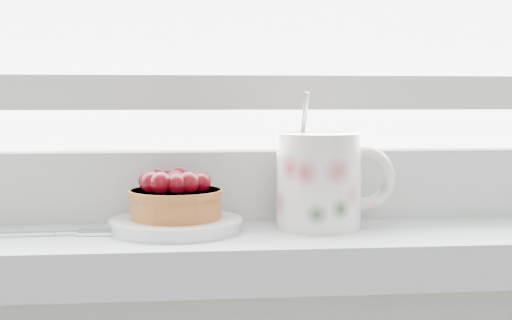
{
  "coord_description": "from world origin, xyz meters",
  "views": [
    {
      "loc": [
        -0.06,
        1.23,
        1.06
      ],
      "look_at": [
        0.01,
        1.88,
        1.01
      ],
      "focal_mm": 50.0,
      "sensor_mm": 36.0,
      "label": 1
    }
  ],
  "objects": [
    {
      "name": "saucer",
      "position": [
        -0.07,
        1.89,
        0.95
      ],
      "size": [
        0.12,
        0.12,
        0.01
      ],
      "primitive_type": "cylinder",
      "color": "silver",
      "rests_on": "windowsill"
    },
    {
      "name": "raspberry_tart",
      "position": [
        -0.07,
        1.89,
        0.97
      ],
      "size": [
        0.09,
        0.09,
        0.05
      ],
      "color": "#934E20",
      "rests_on": "saucer"
    },
    {
      "name": "floral_mug",
      "position": [
        0.07,
        1.9,
        0.99
      ],
      "size": [
        0.12,
        0.08,
        0.13
      ],
      "color": "silver",
      "rests_on": "windowsill"
    },
    {
      "name": "fork",
      "position": [
        -0.19,
        1.88,
        0.94
      ],
      "size": [
        0.2,
        0.03,
        0.0
      ],
      "color": "silver",
      "rests_on": "windowsill"
    }
  ]
}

